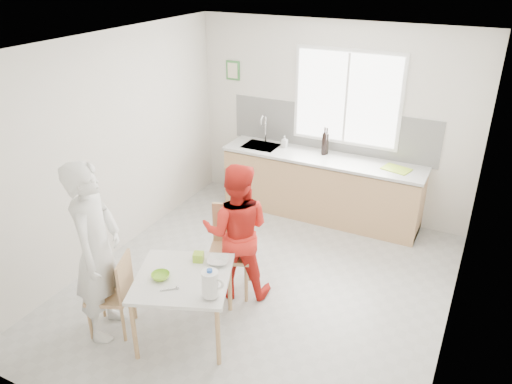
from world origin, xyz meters
TOP-DOWN VIEW (x-y plane):
  - ground at (0.00, 0.00)m, footprint 4.50×4.50m
  - room_shell at (0.00, 0.00)m, footprint 4.50×4.50m
  - window at (0.20, 2.23)m, footprint 1.50×0.06m
  - backsplash at (0.00, 2.24)m, footprint 3.00×0.02m
  - picture_frame at (-1.55, 2.23)m, footprint 0.22×0.03m
  - kitchen_counter at (-0.00, 1.95)m, footprint 2.84×0.64m
  - dining_table at (-0.33, -1.00)m, footprint 1.15×1.15m
  - chair_left at (-0.97, -1.25)m, footprint 0.51×0.51m
  - chair_far at (-0.31, -0.11)m, footprint 0.59×0.59m
  - person_white at (-1.09, -1.30)m, footprint 0.66×0.79m
  - person_red at (-0.20, -0.16)m, footprint 0.92×0.82m
  - bowl_green at (-0.50, -1.12)m, footprint 0.23×0.23m
  - bowl_white at (-0.14, -0.66)m, footprint 0.28×0.28m
  - milk_jug at (0.07, -1.15)m, footprint 0.21×0.15m
  - green_box at (-0.34, -0.71)m, footprint 0.13×0.13m
  - spoon at (-0.33, -1.24)m, footprint 0.13×0.11m
  - cutting_board at (1.02, 1.95)m, footprint 0.40×0.33m
  - wine_bottle_a at (-0.01, 2.03)m, footprint 0.07×0.07m
  - wine_bottle_b at (0.00, 2.07)m, footprint 0.07×0.07m
  - jar_amber at (-0.02, 2.05)m, footprint 0.06×0.06m
  - soap_bottle at (-0.62, 2.06)m, footprint 0.08×0.08m

SIDE VIEW (x-z plane):
  - ground at x=0.00m, z-range 0.00..0.00m
  - kitchen_counter at x=0.00m, z-range -0.27..1.10m
  - chair_left at x=-0.97m, z-range 0.04..0.89m
  - chair_far at x=-0.31m, z-range 0.05..1.04m
  - dining_table at x=-0.33m, z-range 0.27..0.96m
  - spoon at x=-0.33m, z-range 0.69..0.70m
  - bowl_white at x=-0.14m, z-range 0.68..0.74m
  - bowl_green at x=-0.50m, z-range 0.68..0.74m
  - green_box at x=-0.34m, z-range 0.68..0.77m
  - person_red at x=-0.20m, z-range 0.00..1.55m
  - milk_jug at x=0.07m, z-range 0.69..0.97m
  - person_white at x=-1.09m, z-range 0.00..1.84m
  - cutting_board at x=1.02m, z-range 0.92..0.93m
  - jar_amber at x=-0.02m, z-range 0.92..1.08m
  - soap_bottle at x=-0.62m, z-range 0.92..1.09m
  - wine_bottle_b at x=0.00m, z-range 0.92..1.22m
  - wine_bottle_a at x=-0.01m, z-range 0.92..1.24m
  - backsplash at x=0.00m, z-range 0.90..1.55m
  - room_shell at x=0.00m, z-range -0.61..3.89m
  - window at x=0.20m, z-range 1.05..2.35m
  - picture_frame at x=-1.55m, z-range 1.76..2.04m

